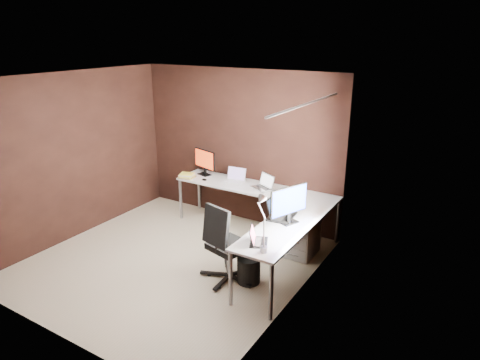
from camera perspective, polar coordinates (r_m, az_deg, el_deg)
name	(u,v)px	position (r m, az deg, el deg)	size (l,w,h in m)	color
room	(191,177)	(5.44, -6.61, 0.36)	(3.60, 3.60, 2.50)	#B8A98F
desk	(261,204)	(6.16, 2.85, -3.23)	(2.65, 2.25, 0.73)	silver
drawer_pedestal	(301,234)	(6.18, 8.11, -7.18)	(0.42, 0.50, 0.60)	silver
monitor_left	(205,161)	(7.21, -4.73, 2.56)	(0.48, 0.20, 0.43)	black
monitor_right	(289,202)	(5.38, 6.54, -3.00)	(0.25, 0.55, 0.48)	black
laptop_white	(235,178)	(6.92, -0.65, 0.21)	(0.34, 0.25, 0.21)	silver
laptop_silver	(264,185)	(6.61, 3.22, -0.71)	(0.40, 0.36, 0.22)	silver
laptop_black_big	(279,212)	(5.62, 5.22, -4.31)	(0.34, 0.45, 0.28)	black
laptop_black_small	(257,239)	(4.93, 2.22, -7.93)	(0.30, 0.34, 0.19)	black
book_stack	(187,176)	(7.14, -7.09, 0.57)	(0.27, 0.24, 0.08)	#9E8755
mouse_left	(204,180)	(6.98, -4.78, 0.05)	(0.09, 0.06, 0.04)	black
mouse_corner	(274,193)	(6.41, 4.51, -1.70)	(0.08, 0.05, 0.03)	black
desk_lamp	(262,216)	(4.67, 2.92, -4.79)	(0.20, 0.23, 0.62)	slate
office_chair	(227,258)	(5.52, -1.73, -10.30)	(0.58, 0.61, 1.04)	black
wastebasket	(249,270)	(5.52, 1.16, -11.89)	(0.29, 0.29, 0.34)	black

